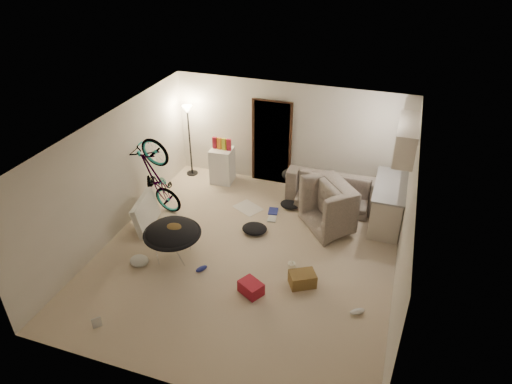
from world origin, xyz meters
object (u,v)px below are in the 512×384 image
(mini_fridge, at_px, (222,165))
(juicer, at_px, (292,266))
(kitchen_counter, at_px, (388,205))
(sofa, at_px, (334,190))
(floor_lamp, at_px, (188,126))
(armchair, at_px, (344,209))
(bicycle, at_px, (158,193))
(saucer_chair, at_px, (173,238))
(tv_box, at_px, (146,213))
(drink_case_a, at_px, (302,279))
(drink_case_b, at_px, (251,288))

(mini_fridge, height_order, juicer, mini_fridge)
(kitchen_counter, relative_size, sofa, 0.72)
(floor_lamp, bearing_deg, sofa, -3.14)
(armchair, xyz_separation_m, bicycle, (-3.88, -0.84, 0.12))
(saucer_chair, height_order, tv_box, saucer_chair)
(drink_case_a, xyz_separation_m, drink_case_b, (-0.79, -0.48, -0.01))
(floor_lamp, bearing_deg, bicycle, -86.90)
(kitchen_counter, height_order, tv_box, kitchen_counter)
(mini_fridge, relative_size, drink_case_a, 1.95)
(saucer_chair, relative_size, drink_case_a, 2.42)
(drink_case_a, distance_m, drink_case_b, 0.93)
(armchair, distance_m, bicycle, 3.97)
(floor_lamp, height_order, kitchen_counter, floor_lamp)
(kitchen_counter, bearing_deg, armchair, -157.31)
(drink_case_b, bearing_deg, kitchen_counter, 85.35)
(floor_lamp, distance_m, drink_case_a, 4.91)
(tv_box, height_order, drink_case_b, tv_box)
(floor_lamp, xyz_separation_m, saucer_chair, (1.12, -3.13, -0.85))
(floor_lamp, xyz_separation_m, mini_fridge, (0.88, -0.10, -0.87))
(tv_box, bearing_deg, kitchen_counter, 9.77)
(bicycle, relative_size, saucer_chair, 1.76)
(armchair, relative_size, juicer, 5.69)
(drink_case_a, bearing_deg, tv_box, 138.56)
(bicycle, bearing_deg, juicer, -96.62)
(bicycle, distance_m, saucer_chair, 1.65)
(armchair, relative_size, saucer_chair, 1.09)
(floor_lamp, height_order, tv_box, floor_lamp)
(saucer_chair, bearing_deg, tv_box, 143.91)
(sofa, xyz_separation_m, bicycle, (-3.54, -1.64, 0.20))
(sofa, bearing_deg, drink_case_b, 75.80)
(bicycle, distance_m, drink_case_b, 3.26)
(floor_lamp, relative_size, armchair, 1.53)
(juicer, bearing_deg, kitchen_counter, 54.76)
(floor_lamp, distance_m, tv_box, 2.58)
(bicycle, bearing_deg, drink_case_b, -113.29)
(floor_lamp, distance_m, mini_fridge, 1.24)
(armchair, bearing_deg, drink_case_b, 116.81)
(tv_box, relative_size, drink_case_a, 2.25)
(sofa, height_order, drink_case_b, sofa)
(floor_lamp, xyz_separation_m, bicycle, (0.10, -1.84, -0.81))
(mini_fridge, xyz_separation_m, saucer_chair, (0.24, -3.03, 0.02))
(armchair, bearing_deg, sofa, -16.44)
(drink_case_b, bearing_deg, tv_box, -174.23)
(mini_fridge, distance_m, juicer, 3.64)
(sofa, bearing_deg, bicycle, 24.26)
(kitchen_counter, bearing_deg, bicycle, -165.83)
(juicer, bearing_deg, drink_case_a, -49.98)
(mini_fridge, xyz_separation_m, juicer, (2.45, -2.67, -0.35))
(juicer, bearing_deg, bicycle, 163.98)
(drink_case_b, bearing_deg, armchair, 95.55)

